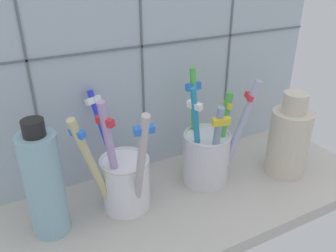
{
  "coord_description": "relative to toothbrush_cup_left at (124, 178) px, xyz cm",
  "views": [
    {
      "loc": [
        -20.04,
        -35.39,
        35.02
      ],
      "look_at": [
        0.0,
        2.67,
        13.27
      ],
      "focal_mm": 36.92,
      "sensor_mm": 36.0,
      "label": 1
    }
  ],
  "objects": [
    {
      "name": "ceramic_vase",
      "position": [
        26.91,
        -3.94,
        1.17
      ],
      "size": [
        6.39,
        6.39,
        13.99
      ],
      "color": "beige",
      "rests_on": "counter_slab"
    },
    {
      "name": "soap_bottle",
      "position": [
        -10.27,
        0.12,
        2.49
      ],
      "size": [
        4.77,
        4.77,
        16.13
      ],
      "color": "#8BB7C7",
      "rests_on": "counter_slab"
    },
    {
      "name": "tile_wall_back",
      "position": [
        7.08,
        9.5,
        15.59
      ],
      "size": [
        64.0,
        2.2,
        45.0
      ],
      "color": "#B2C1CC",
      "rests_on": "ground"
    },
    {
      "name": "counter_slab",
      "position": [
        7.08,
        -2.5,
        -5.91
      ],
      "size": [
        64.0,
        22.0,
        2.0
      ],
      "primitive_type": "cube",
      "color": "#BCB7AD",
      "rests_on": "ground"
    },
    {
      "name": "toothbrush_cup_left",
      "position": [
        0.0,
        0.0,
        0.0
      ],
      "size": [
        10.98,
        16.08,
        17.72
      ],
      "color": "white",
      "rests_on": "counter_slab"
    },
    {
      "name": "toothbrush_cup_right",
      "position": [
        13.93,
        0.0,
        0.12
      ],
      "size": [
        10.65,
        8.95,
        17.83
      ],
      "color": "silver",
      "rests_on": "counter_slab"
    }
  ]
}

